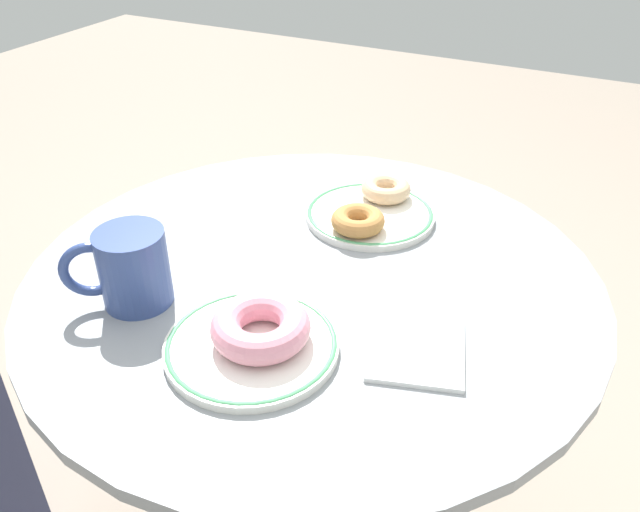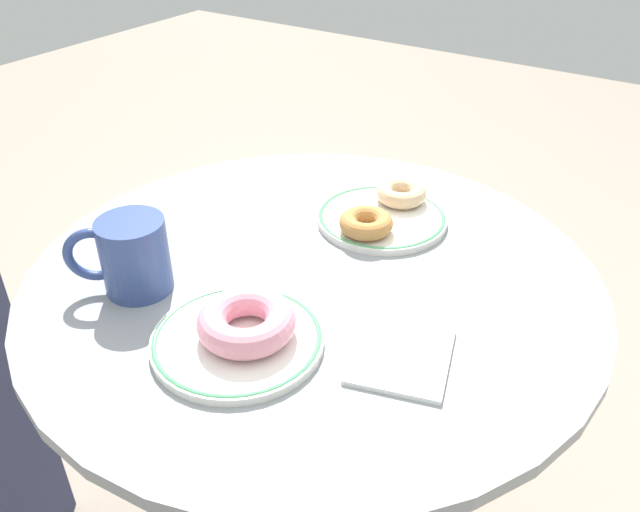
{
  "view_description": "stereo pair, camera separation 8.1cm",
  "coord_description": "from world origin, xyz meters",
  "px_view_note": "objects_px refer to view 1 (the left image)",
  "views": [
    {
      "loc": [
        -0.61,
        -0.32,
        1.22
      ],
      "look_at": [
        0.0,
        -0.01,
        0.77
      ],
      "focal_mm": 36.36,
      "sensor_mm": 36.0,
      "label": 1
    },
    {
      "loc": [
        -0.57,
        -0.39,
        1.22
      ],
      "look_at": [
        0.0,
        -0.01,
        0.77
      ],
      "focal_mm": 36.36,
      "sensor_mm": 36.0,
      "label": 2
    }
  ],
  "objects_px": {
    "cafe_table": "(313,385)",
    "donut_pink_frosted": "(261,327)",
    "plate_right": "(370,214)",
    "plate_left": "(252,345)",
    "coffee_mug": "(130,268)",
    "donut_old_fashioned": "(358,220)",
    "donut_glazed": "(386,189)",
    "paper_napkin": "(417,349)"
  },
  "relations": [
    {
      "from": "cafe_table",
      "to": "donut_pink_frosted",
      "type": "xyz_separation_m",
      "value": [
        -0.16,
        -0.02,
        0.23
      ]
    },
    {
      "from": "cafe_table",
      "to": "plate_right",
      "type": "distance_m",
      "value": 0.27
    },
    {
      "from": "plate_left",
      "to": "plate_right",
      "type": "xyz_separation_m",
      "value": [
        0.33,
        -0.0,
        -0.0
      ]
    },
    {
      "from": "plate_right",
      "to": "coffee_mug",
      "type": "bearing_deg",
      "value": 150.96
    },
    {
      "from": "coffee_mug",
      "to": "plate_left",
      "type": "bearing_deg",
      "value": -94.16
    },
    {
      "from": "donut_old_fashioned",
      "to": "coffee_mug",
      "type": "bearing_deg",
      "value": 145.72
    },
    {
      "from": "donut_pink_frosted",
      "to": "coffee_mug",
      "type": "relative_size",
      "value": 1.0
    },
    {
      "from": "plate_right",
      "to": "donut_old_fashioned",
      "type": "xyz_separation_m",
      "value": [
        -0.05,
        -0.0,
        0.02
      ]
    },
    {
      "from": "plate_right",
      "to": "donut_glazed",
      "type": "distance_m",
      "value": 0.06
    },
    {
      "from": "donut_glazed",
      "to": "paper_napkin",
      "type": "height_order",
      "value": "donut_glazed"
    },
    {
      "from": "plate_right",
      "to": "donut_pink_frosted",
      "type": "relative_size",
      "value": 1.73
    },
    {
      "from": "cafe_table",
      "to": "donut_pink_frosted",
      "type": "distance_m",
      "value": 0.28
    },
    {
      "from": "plate_left",
      "to": "coffee_mug",
      "type": "relative_size",
      "value": 1.76
    },
    {
      "from": "plate_left",
      "to": "plate_right",
      "type": "bearing_deg",
      "value": -0.28
    },
    {
      "from": "donut_old_fashioned",
      "to": "paper_napkin",
      "type": "xyz_separation_m",
      "value": [
        -0.19,
        -0.16,
        -0.02
      ]
    },
    {
      "from": "plate_left",
      "to": "paper_napkin",
      "type": "relative_size",
      "value": 1.65
    },
    {
      "from": "donut_pink_frosted",
      "to": "coffee_mug",
      "type": "xyz_separation_m",
      "value": [
        0.0,
        0.18,
        0.02
      ]
    },
    {
      "from": "donut_glazed",
      "to": "coffee_mug",
      "type": "xyz_separation_m",
      "value": [
        -0.37,
        0.18,
        0.02
      ]
    },
    {
      "from": "cafe_table",
      "to": "donut_pink_frosted",
      "type": "relative_size",
      "value": 6.77
    },
    {
      "from": "cafe_table",
      "to": "donut_old_fashioned",
      "type": "height_order",
      "value": "donut_old_fashioned"
    },
    {
      "from": "plate_left",
      "to": "donut_pink_frosted",
      "type": "relative_size",
      "value": 1.76
    },
    {
      "from": "plate_right",
      "to": "donut_old_fashioned",
      "type": "bearing_deg",
      "value": -176.09
    },
    {
      "from": "plate_right",
      "to": "donut_pink_frosted",
      "type": "distance_m",
      "value": 0.32
    },
    {
      "from": "donut_old_fashioned",
      "to": "coffee_mug",
      "type": "height_order",
      "value": "coffee_mug"
    },
    {
      "from": "plate_right",
      "to": "donut_pink_frosted",
      "type": "bearing_deg",
      "value": -178.93
    },
    {
      "from": "donut_old_fashioned",
      "to": "paper_napkin",
      "type": "distance_m",
      "value": 0.25
    },
    {
      "from": "coffee_mug",
      "to": "cafe_table",
      "type": "bearing_deg",
      "value": -47.24
    },
    {
      "from": "paper_napkin",
      "to": "donut_pink_frosted",
      "type": "bearing_deg",
      "value": 114.68
    },
    {
      "from": "plate_right",
      "to": "donut_old_fashioned",
      "type": "relative_size",
      "value": 2.52
    },
    {
      "from": "donut_old_fashioned",
      "to": "paper_napkin",
      "type": "height_order",
      "value": "donut_old_fashioned"
    },
    {
      "from": "plate_left",
      "to": "donut_glazed",
      "type": "distance_m",
      "value": 0.38
    },
    {
      "from": "cafe_table",
      "to": "donut_old_fashioned",
      "type": "xyz_separation_m",
      "value": [
        0.11,
        -0.02,
        0.23
      ]
    },
    {
      "from": "donut_old_fashioned",
      "to": "coffee_mug",
      "type": "xyz_separation_m",
      "value": [
        -0.26,
        0.18,
        0.02
      ]
    },
    {
      "from": "donut_pink_frosted",
      "to": "donut_glazed",
      "type": "relative_size",
      "value": 1.46
    },
    {
      "from": "donut_pink_frosted",
      "to": "donut_glazed",
      "type": "xyz_separation_m",
      "value": [
        0.37,
        0.0,
        -0.0
      ]
    },
    {
      "from": "donut_pink_frosted",
      "to": "coffee_mug",
      "type": "height_order",
      "value": "coffee_mug"
    },
    {
      "from": "cafe_table",
      "to": "donut_glazed",
      "type": "height_order",
      "value": "donut_glazed"
    },
    {
      "from": "donut_pink_frosted",
      "to": "coffee_mug",
      "type": "bearing_deg",
      "value": 88.67
    },
    {
      "from": "donut_glazed",
      "to": "coffee_mug",
      "type": "bearing_deg",
      "value": 154.2
    },
    {
      "from": "coffee_mug",
      "to": "plate_right",
      "type": "bearing_deg",
      "value": -29.04
    },
    {
      "from": "plate_right",
      "to": "plate_left",
      "type": "bearing_deg",
      "value": 179.72
    },
    {
      "from": "plate_left",
      "to": "donut_old_fashioned",
      "type": "height_order",
      "value": "donut_old_fashioned"
    }
  ]
}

